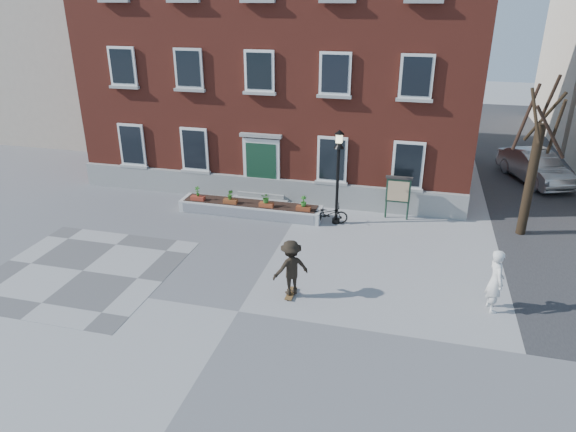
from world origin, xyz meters
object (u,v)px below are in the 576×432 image
(bystander, at_px, (495,281))
(notice_board, at_px, (398,191))
(bicycle, at_px, (328,214))
(parked_car, at_px, (535,166))
(skateboarder, at_px, (291,268))
(lamp_post, at_px, (338,164))

(bystander, distance_m, notice_board, 7.04)
(bicycle, bearing_deg, bystander, -142.37)
(parked_car, height_order, skateboarder, skateboarder)
(bicycle, relative_size, lamp_post, 0.41)
(bicycle, height_order, bystander, bystander)
(bystander, bearing_deg, lamp_post, 32.52)
(parked_car, height_order, lamp_post, lamp_post)
(skateboarder, bearing_deg, bystander, 6.80)
(bystander, bearing_deg, parked_car, -28.79)
(bicycle, xyz_separation_m, bystander, (5.89, -5.06, 0.56))
(bicycle, bearing_deg, notice_board, -77.59)
(bystander, height_order, lamp_post, lamp_post)
(bicycle, bearing_deg, lamp_post, -82.28)
(notice_board, distance_m, skateboarder, 7.55)
(parked_car, height_order, notice_board, notice_board)
(bicycle, xyz_separation_m, skateboarder, (-0.12, -5.78, 0.55))
(lamp_post, bearing_deg, notice_board, 24.73)
(parked_car, distance_m, bystander, 13.28)
(skateboarder, bearing_deg, lamp_post, 85.72)
(bicycle, bearing_deg, parked_car, -61.25)
(bicycle, xyz_separation_m, lamp_post, (0.32, 0.11, 2.11))
(bystander, xyz_separation_m, notice_board, (-3.18, 6.27, 0.28))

